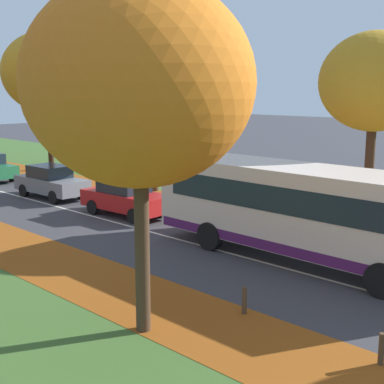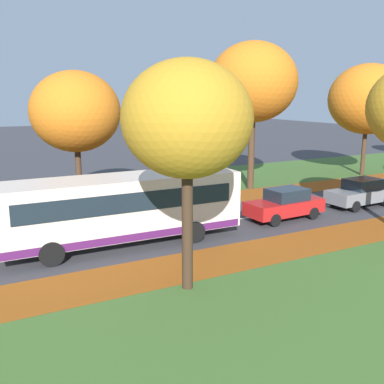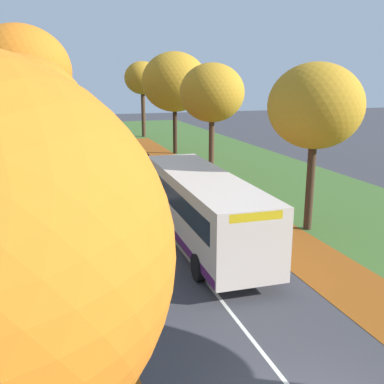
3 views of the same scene
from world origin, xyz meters
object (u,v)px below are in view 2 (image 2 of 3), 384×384
(tree_left_mid, at_px, (253,82))
(car_grey_following, at_px, (361,193))
(bollard_fourth, at_px, (70,216))
(bus, at_px, (122,206))
(tree_right_near, at_px, (187,120))
(car_red_lead, at_px, (285,204))
(tree_left_far, at_px, (368,99))
(tree_left_near, at_px, (75,112))

(tree_left_mid, distance_m, car_grey_following, 9.93)
(tree_left_mid, relative_size, bollard_fourth, 14.48)
(tree_left_mid, relative_size, bus, 0.94)
(tree_right_near, height_order, bus, tree_right_near)
(bollard_fourth, relative_size, car_red_lead, 0.16)
(tree_left_far, xyz_separation_m, car_red_lead, (7.47, -14.07, -5.20))
(bus, distance_m, car_red_lead, 8.87)
(bollard_fourth, xyz_separation_m, car_red_lead, (4.61, 10.04, 0.47))
(car_grey_following, bearing_deg, tree_left_near, -114.81)
(tree_left_far, distance_m, bollard_fourth, 24.94)
(tree_right_near, xyz_separation_m, car_red_lead, (-5.20, 8.40, -4.79))
(tree_left_mid, xyz_separation_m, bollard_fourth, (2.64, -12.98, -6.81))
(tree_left_near, height_order, bus, tree_left_near)
(car_red_lead, relative_size, car_grey_following, 1.00)
(bollard_fourth, distance_m, car_grey_following, 16.36)
(tree_right_near, relative_size, bollard_fourth, 11.06)
(tree_left_mid, relative_size, tree_left_far, 1.12)
(tree_right_near, height_order, car_red_lead, tree_right_near)
(tree_left_near, height_order, tree_left_far, tree_left_far)
(bollard_fourth, relative_size, car_grey_following, 0.16)
(tree_right_near, distance_m, car_red_lead, 10.97)
(tree_right_near, bearing_deg, tree_left_mid, 137.68)
(tree_left_mid, height_order, bollard_fourth, tree_left_mid)
(tree_left_far, bearing_deg, bus, -72.16)
(car_grey_following, bearing_deg, tree_left_far, 131.24)
(tree_left_far, relative_size, car_grey_following, 2.06)
(tree_right_near, distance_m, bus, 6.59)
(tree_left_near, xyz_separation_m, tree_left_far, (-0.59, 23.02, 0.55))
(tree_left_near, distance_m, bollard_fourth, 5.71)
(tree_left_near, relative_size, bus, 0.73)
(bollard_fourth, bearing_deg, car_red_lead, 65.33)
(bollard_fourth, height_order, car_red_lead, car_red_lead)
(tree_left_near, distance_m, tree_right_near, 12.09)
(car_red_lead, xyz_separation_m, car_grey_following, (-0.12, 5.69, 0.00))
(tree_left_near, bearing_deg, tree_right_near, 2.58)
(bollard_fourth, bearing_deg, tree_left_near, 154.16)
(bus, distance_m, car_grey_following, 14.54)
(tree_right_near, relative_size, car_red_lead, 1.75)
(tree_right_near, bearing_deg, car_grey_following, 110.67)
(car_grey_following, bearing_deg, bollard_fourth, -105.95)
(tree_left_mid, distance_m, bollard_fourth, 14.89)
(tree_left_mid, xyz_separation_m, car_grey_following, (7.13, 2.75, -6.34))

